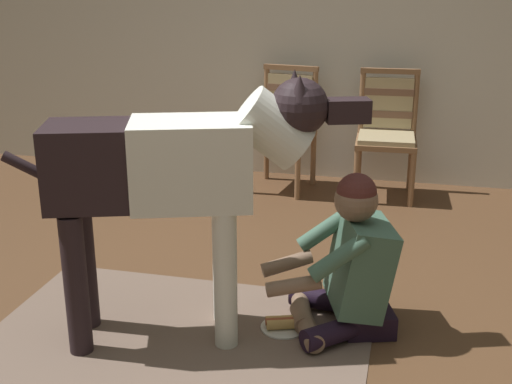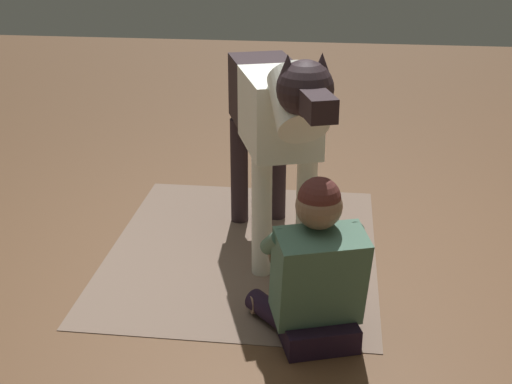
{
  "view_description": "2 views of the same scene",
  "coord_description": "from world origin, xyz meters",
  "px_view_note": "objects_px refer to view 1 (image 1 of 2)",
  "views": [
    {
      "loc": [
        0.75,
        -2.55,
        1.72
      ],
      "look_at": [
        0.01,
        0.54,
        0.65
      ],
      "focal_mm": 46.73,
      "sensor_mm": 36.0,
      "label": 1
    },
    {
      "loc": [
        3.29,
        0.52,
        1.92
      ],
      "look_at": [
        0.34,
        0.16,
        0.65
      ],
      "focal_mm": 48.38,
      "sensor_mm": 36.0,
      "label": 2
    }
  ],
  "objects_px": {
    "large_dog": "(178,172)",
    "hot_dog_on_plate": "(283,324)",
    "dining_chair_right_of_pair": "(387,127)",
    "dining_chair_left_of_pair": "(285,122)",
    "person_sitting_on_floor": "(350,267)"
  },
  "relations": [
    {
      "from": "dining_chair_left_of_pair",
      "to": "hot_dog_on_plate",
      "type": "distance_m",
      "value": 2.39
    },
    {
      "from": "dining_chair_right_of_pair",
      "to": "large_dog",
      "type": "distance_m",
      "value": 2.6
    },
    {
      "from": "person_sitting_on_floor",
      "to": "hot_dog_on_plate",
      "type": "distance_m",
      "value": 0.44
    },
    {
      "from": "dining_chair_right_of_pair",
      "to": "dining_chair_left_of_pair",
      "type": "bearing_deg",
      "value": -179.94
    },
    {
      "from": "dining_chair_left_of_pair",
      "to": "hot_dog_on_plate",
      "type": "relative_size",
      "value": 4.28
    },
    {
      "from": "large_dog",
      "to": "hot_dog_on_plate",
      "type": "distance_m",
      "value": 0.95
    },
    {
      "from": "person_sitting_on_floor",
      "to": "dining_chair_left_of_pair",
      "type": "bearing_deg",
      "value": 108.99
    },
    {
      "from": "hot_dog_on_plate",
      "to": "person_sitting_on_floor",
      "type": "bearing_deg",
      "value": 18.37
    },
    {
      "from": "person_sitting_on_floor",
      "to": "large_dog",
      "type": "xyz_separation_m",
      "value": [
        -0.78,
        -0.26,
        0.51
      ]
    },
    {
      "from": "dining_chair_left_of_pair",
      "to": "hot_dog_on_plate",
      "type": "height_order",
      "value": "dining_chair_left_of_pair"
    },
    {
      "from": "dining_chair_right_of_pair",
      "to": "person_sitting_on_floor",
      "type": "bearing_deg",
      "value": -91.5
    },
    {
      "from": "dining_chair_left_of_pair",
      "to": "person_sitting_on_floor",
      "type": "bearing_deg",
      "value": -71.01
    },
    {
      "from": "large_dog",
      "to": "hot_dog_on_plate",
      "type": "relative_size",
      "value": 6.97
    },
    {
      "from": "dining_chair_left_of_pair",
      "to": "dining_chair_right_of_pair",
      "type": "relative_size",
      "value": 1.0
    },
    {
      "from": "dining_chair_left_of_pair",
      "to": "person_sitting_on_floor",
      "type": "height_order",
      "value": "dining_chair_left_of_pair"
    }
  ]
}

